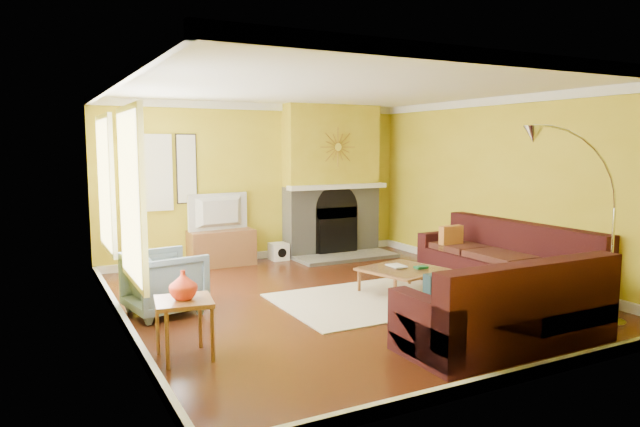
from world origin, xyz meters
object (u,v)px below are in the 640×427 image
media_console (222,248)px  armchair (165,282)px  coffee_table (403,282)px  sectional_sofa (457,269)px  arc_lamp (577,233)px  side_table (184,329)px

media_console → armchair: size_ratio=1.30×
armchair → media_console: bearing=-41.8°
coffee_table → sectional_sofa: bearing=-64.1°
armchair → arc_lamp: 4.62m
media_console → armchair: (-1.43, -2.32, 0.08)m
media_console → coffee_table: bearing=-62.4°
media_console → arc_lamp: size_ratio=0.49×
sectional_sofa → media_console: size_ratio=3.35×
side_table → arc_lamp: 4.07m
sectional_sofa → media_console: bearing=117.3°
armchair → side_table: (-0.16, -1.54, -0.09)m
media_console → arc_lamp: arc_lamp is taller
media_console → armchair: armchair is taller
side_table → media_console: bearing=67.6°
coffee_table → media_console: bearing=117.6°
arc_lamp → armchair: bearing=143.2°
armchair → arc_lamp: arc_lamp is taller
armchair → coffee_table: bearing=-112.2°
coffee_table → arc_lamp: size_ratio=0.43×
coffee_table → side_table: 3.26m
media_console → side_table: 4.17m
sectional_sofa → media_console: sectional_sofa is taller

